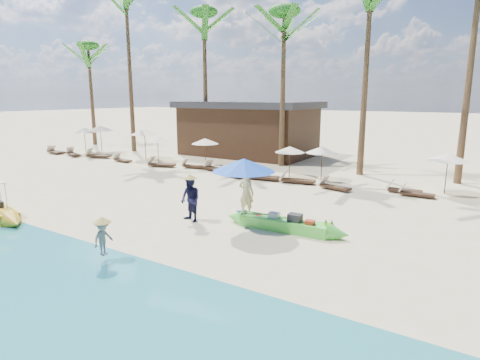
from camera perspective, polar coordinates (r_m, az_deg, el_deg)
The scene contains 35 objects.
ground at distance 14.47m, azimuth -7.82°, elevation -7.36°, with size 240.00×240.00×0.00m, color beige.
wet_sand_strip at distance 11.43m, azimuth -24.66°, elevation -13.77°, with size 240.00×4.50×0.01m, color tan.
green_canoe at distance 14.56m, azimuth 6.27°, elevation -6.27°, with size 5.25×0.89×0.67m.
tourist at distance 16.13m, azimuth 0.89°, elevation -1.87°, with size 0.66×0.43×1.81m, color #DAB375.
vendor_green at distance 15.42m, azimuth -7.07°, elevation -2.75°, with size 0.85×0.66×1.74m, color #121333.
vendor_yellow at distance 12.39m, azimuth -18.90°, elevation -7.79°, with size 0.68×0.39×1.05m, color gray.
blue_umbrella at distance 14.52m, azimuth 0.53°, elevation 2.13°, with size 2.35×2.35×2.52m.
resort_parasol_0 at distance 36.20m, azimuth -21.28°, elevation 6.63°, with size 2.08×2.08×2.15m.
lounger_0_left at distance 37.02m, azimuth -24.57°, elevation 3.75°, with size 1.75×0.63×0.58m.
lounger_0_right at distance 36.99m, azimuth -24.96°, elevation 3.73°, with size 1.88×0.88×0.62m.
resort_parasol_1 at distance 35.80m, azimuth -19.25°, elevation 6.98°, with size 2.25×2.25×2.32m.
lounger_1_left at distance 34.88m, azimuth -22.68°, elevation 3.50°, with size 1.97×1.12×0.64m.
lounger_1_right at distance 33.11m, azimuth -19.65°, elevation 3.35°, with size 2.07×1.19×0.67m.
resort_parasol_2 at distance 31.63m, azimuth -13.42°, elevation 6.70°, with size 2.22×2.22×2.29m.
lounger_2_left at distance 30.58m, azimuth -16.46°, elevation 2.82°, with size 1.66×0.62×0.55m.
resort_parasol_3 at distance 29.69m, azimuth -11.64°, elevation 5.73°, with size 1.81×1.81×1.87m.
lounger_3_left at distance 27.81m, azimuth -11.29°, elevation 2.29°, with size 2.00×1.16×0.65m.
lounger_3_right at distance 26.91m, azimuth -6.64°, elevation 2.09°, with size 1.83×0.86×0.60m.
resort_parasol_4 at distance 27.27m, azimuth -4.99°, elevation 5.52°, with size 1.87×1.87×1.93m.
lounger_4_left at distance 25.77m, azimuth -3.69°, elevation 1.73°, with size 1.92×1.13×0.62m.
lounger_4_right at distance 23.93m, azimuth -1.27°, elevation 0.93°, with size 1.81×1.00×0.59m.
resort_parasol_5 at distance 23.78m, azimuth 7.11°, elevation 4.34°, with size 1.78×1.78×1.84m.
lounger_5_left at distance 23.06m, azimuth 3.00°, elevation 0.57°, with size 2.04×0.87×0.67m.
resort_parasol_6 at distance 23.17m, azimuth 11.62°, elevation 4.25°, with size 1.90×1.90×1.95m.
lounger_6_left at distance 22.33m, azimuth 7.92°, elevation 0.09°, with size 2.01×0.94×0.66m.
lounger_6_right at distance 21.19m, azimuth 13.13°, elevation -0.82°, with size 1.79×0.92×0.58m.
resort_parasol_7 at distance 21.99m, azimuth 27.49°, elevation 2.90°, with size 1.96×1.96×2.02m.
lounger_7_left at distance 20.96m, azimuth 23.60°, elevation -1.69°, with size 1.63×0.54×0.55m.
lounger_7_right at distance 21.50m, azimuth 22.09°, elevation -1.23°, with size 1.69×0.59×0.57m.
palm_0 at distance 42.47m, azimuth -20.69°, elevation 15.70°, with size 2.08×2.08×9.90m.
palm_1 at distance 36.55m, azimuth -15.77°, elevation 21.03°, with size 2.08×2.08×13.60m.
palm_2 at distance 32.28m, azimuth -5.09°, elevation 19.74°, with size 2.08×2.08×11.33m.
palm_3 at distance 27.80m, azimuth 6.27°, elevation 19.74°, with size 2.08×2.08×10.52m.
palm_4 at distance 25.75m, azimuth 17.96°, elevation 21.88°, with size 2.08×2.08×11.70m.
pavilion_west at distance 32.70m, azimuth 1.18°, elevation 7.40°, with size 10.80×6.60×4.30m.
Camera 1 is at (8.90, -10.38, 4.74)m, focal length 30.00 mm.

